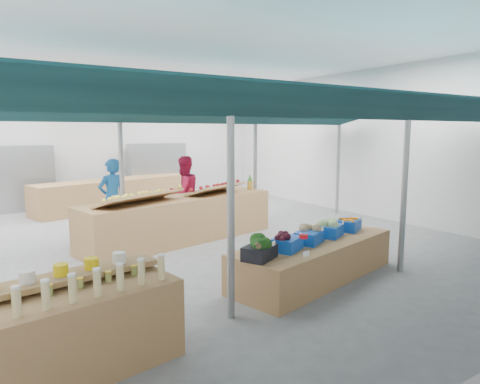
{
  "coord_description": "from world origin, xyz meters",
  "views": [
    {
      "loc": [
        -3.81,
        -8.59,
        2.44
      ],
      "look_at": [
        0.68,
        -1.6,
        1.27
      ],
      "focal_mm": 32.0,
      "sensor_mm": 36.0,
      "label": 1
    }
  ],
  "objects_px": {
    "veg_counter": "(315,260)",
    "vendor_left": "(112,199)",
    "vendor_right": "(184,193)",
    "bottle_shelf": "(80,327)",
    "fruit_counter": "(181,219)"
  },
  "relations": [
    {
      "from": "veg_counter",
      "to": "vendor_left",
      "type": "xyz_separation_m",
      "value": [
        -2.03,
        4.57,
        0.6
      ]
    },
    {
      "from": "vendor_right",
      "to": "bottle_shelf",
      "type": "bearing_deg",
      "value": 43.94
    },
    {
      "from": "fruit_counter",
      "to": "vendor_right",
      "type": "xyz_separation_m",
      "value": [
        0.6,
        1.1,
        0.43
      ]
    },
    {
      "from": "fruit_counter",
      "to": "vendor_left",
      "type": "relative_size",
      "value": 2.5
    },
    {
      "from": "vendor_left",
      "to": "vendor_right",
      "type": "relative_size",
      "value": 1.0
    },
    {
      "from": "vendor_left",
      "to": "vendor_right",
      "type": "bearing_deg",
      "value": 168.69
    },
    {
      "from": "fruit_counter",
      "to": "vendor_right",
      "type": "distance_m",
      "value": 1.32
    },
    {
      "from": "fruit_counter",
      "to": "vendor_left",
      "type": "bearing_deg",
      "value": 126.18
    },
    {
      "from": "fruit_counter",
      "to": "bottle_shelf",
      "type": "bearing_deg",
      "value": -137.52
    },
    {
      "from": "bottle_shelf",
      "to": "vendor_right",
      "type": "bearing_deg",
      "value": 46.06
    },
    {
      "from": "vendor_right",
      "to": "vendor_left",
      "type": "bearing_deg",
      "value": -11.31
    },
    {
      "from": "fruit_counter",
      "to": "veg_counter",
      "type": "bearing_deg",
      "value": -87.82
    },
    {
      "from": "veg_counter",
      "to": "bottle_shelf",
      "type": "bearing_deg",
      "value": 177.64
    },
    {
      "from": "vendor_right",
      "to": "fruit_counter",
      "type": "bearing_deg",
      "value": 50.08
    },
    {
      "from": "bottle_shelf",
      "to": "vendor_left",
      "type": "bearing_deg",
      "value": 61.14
    }
  ]
}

